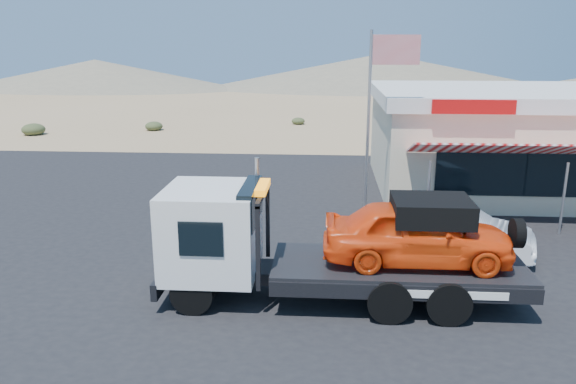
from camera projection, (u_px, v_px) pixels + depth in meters
name	position (u px, v px, depth m)	size (l,w,h in m)	color
ground	(194.00, 267.00, 14.59)	(120.00, 120.00, 0.00)	#9F815A
asphalt_lot	(280.00, 231.00, 17.35)	(32.00, 24.00, 0.02)	black
tow_truck	(332.00, 240.00, 12.39)	(7.95, 2.36, 2.66)	black
white_sedan	(457.00, 231.00, 15.28)	(1.41, 4.04, 1.33)	silver
jerky_store	(508.00, 138.00, 22.02)	(10.40, 9.97, 3.90)	beige
flagpole	(376.00, 104.00, 17.62)	(1.55, 0.10, 6.00)	#99999E
distant_hills	(219.00, 73.00, 67.87)	(126.00, 48.00, 4.20)	#726B59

